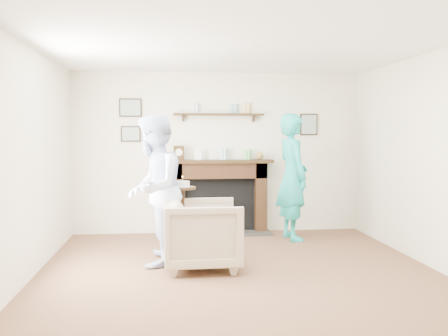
{
  "coord_description": "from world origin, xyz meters",
  "views": [
    {
      "loc": [
        -0.77,
        -5.29,
        1.56
      ],
      "look_at": [
        -0.08,
        0.9,
        1.13
      ],
      "focal_mm": 40.0,
      "sensor_mm": 36.0,
      "label": 1
    }
  ],
  "objects_px": {
    "woman": "(292,239)",
    "armchair": "(202,268)",
    "pedestal_table": "(183,209)",
    "man": "(154,264)"
  },
  "relations": [
    {
      "from": "armchair",
      "to": "pedestal_table",
      "type": "height_order",
      "value": "pedestal_table"
    },
    {
      "from": "man",
      "to": "pedestal_table",
      "type": "bearing_deg",
      "value": 124.96
    },
    {
      "from": "man",
      "to": "woman",
      "type": "height_order",
      "value": "woman"
    },
    {
      "from": "woman",
      "to": "armchair",
      "type": "bearing_deg",
      "value": 126.85
    },
    {
      "from": "woman",
      "to": "pedestal_table",
      "type": "relative_size",
      "value": 1.78
    },
    {
      "from": "armchair",
      "to": "woman",
      "type": "relative_size",
      "value": 0.47
    },
    {
      "from": "armchair",
      "to": "man",
      "type": "relative_size",
      "value": 0.49
    },
    {
      "from": "woman",
      "to": "pedestal_table",
      "type": "bearing_deg",
      "value": 114.27
    },
    {
      "from": "man",
      "to": "pedestal_table",
      "type": "distance_m",
      "value": 0.75
    },
    {
      "from": "armchair",
      "to": "woman",
      "type": "height_order",
      "value": "woman"
    }
  ]
}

